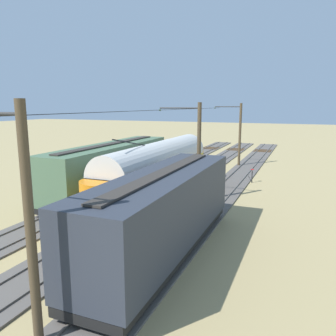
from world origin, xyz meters
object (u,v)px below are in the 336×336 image
Objects in this scene: vintage_streetcar at (158,170)px; boxcar_far_siding at (164,211)px; boxcar_adjacent at (112,167)px; switch_stand at (252,175)px; catenary_pole_foreground at (239,133)px; catenary_pole_mid_far at (27,223)px; catenary_pole_mid_near at (198,151)px.

vintage_streetcar is 9.42m from boxcar_far_siding.
vintage_streetcar is at bearing 178.52° from boxcar_adjacent.
switch_stand is (-5.63, -8.20, -1.56)m from vintage_streetcar.
boxcar_far_siding is at bearing 92.72° from catenary_pole_foreground.
catenary_pole_foreground is (-2.89, -16.18, 1.49)m from vintage_streetcar.
catenary_pole_foreground is (-6.95, -16.07, 1.58)m from boxcar_adjacent.
vintage_streetcar reaches higher than switch_stand.
vintage_streetcar is 15.76m from catenary_pole_mid_far.
catenary_pole_foreground is at bearing -90.00° from catenary_pole_mid_near.
vintage_streetcar is at bearing -64.49° from boxcar_far_siding.
boxcar_adjacent is 2.01× the size of catenary_pole_mid_far.
vintage_streetcar is 2.39× the size of catenary_pole_mid_near.
catenary_pole_foreground is 15.80m from catenary_pole_mid_near.
catenary_pole_foreground reaches higher than switch_stand.
catenary_pole_mid_far is at bearing 90.00° from catenary_pole_foreground.
boxcar_adjacent is 1.16× the size of boxcar_far_siding.
catenary_pole_foreground is at bearing -87.28° from boxcar_far_siding.
boxcar_adjacent is 11.83m from boxcar_far_siding.
boxcar_far_siding is (-4.06, 8.50, -0.09)m from vintage_streetcar.
catenary_pole_foreground is at bearing -113.37° from boxcar_adjacent.
boxcar_adjacent is 11.61× the size of switch_stand.
vintage_streetcar is 2.39× the size of catenary_pole_foreground.
switch_stand is at bearing -124.50° from vintage_streetcar.
boxcar_far_siding is at bearing 97.52° from catenary_pole_mid_near.
boxcar_adjacent is at bearing -1.48° from vintage_streetcar.
switch_stand is (-1.58, -16.70, -1.46)m from boxcar_far_siding.
switch_stand is at bearing -95.39° from boxcar_far_siding.
boxcar_adjacent reaches higher than switch_stand.
catenary_pole_foreground is 1.00× the size of catenary_pole_mid_far.
catenary_pole_mid_near is 1.00× the size of catenary_pole_mid_far.
vintage_streetcar is 13.82× the size of switch_stand.
switch_stand is at bearing -96.63° from catenary_pole_mid_far.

